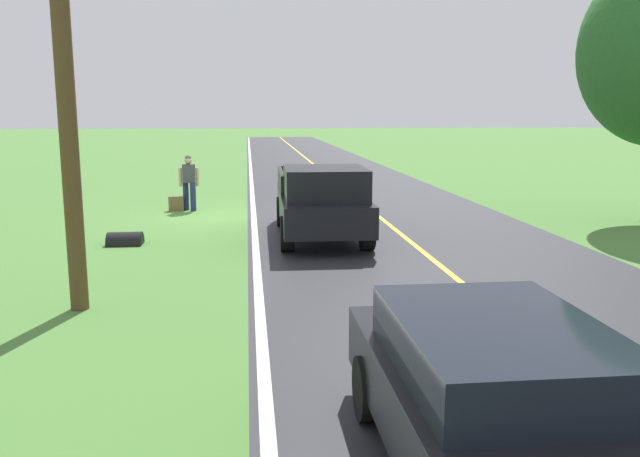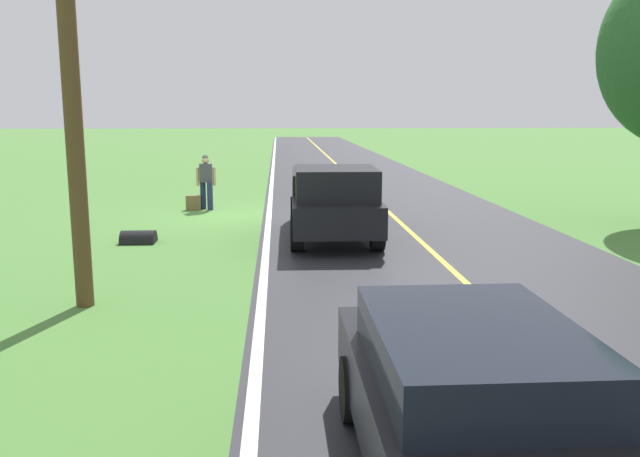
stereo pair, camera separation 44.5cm
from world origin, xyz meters
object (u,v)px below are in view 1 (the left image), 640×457
object	(u,v)px
hitchhiker_walking	(189,179)
sedan_ahead_same_lane	(502,403)
suitcase_carried	(176,204)
pickup_truck_passing	(322,200)
utility_pole_roadside	(63,48)

from	to	relation	value
hitchhiker_walking	sedan_ahead_same_lane	size ratio (longest dim) A/B	0.40
suitcase_carried	pickup_truck_passing	xyz separation A→B (m)	(-4.04, 4.97, 0.73)
sedan_ahead_same_lane	suitcase_carried	bearing A→B (deg)	-74.93
hitchhiker_walking	sedan_ahead_same_lane	xyz separation A→B (m)	(-3.88, 16.03, -0.23)
hitchhiker_walking	suitcase_carried	distance (m)	0.86
pickup_truck_passing	sedan_ahead_same_lane	size ratio (longest dim) A/B	1.24
suitcase_carried	utility_pole_roadside	world-z (taller)	utility_pole_roadside
hitchhiker_walking	pickup_truck_passing	xyz separation A→B (m)	(-3.63, 5.09, -0.01)
pickup_truck_passing	suitcase_carried	bearing A→B (deg)	-50.90
suitcase_carried	utility_pole_roadside	distance (m)	11.02
hitchhiker_walking	utility_pole_roadside	xyz separation A→B (m)	(0.84, 10.46, 3.04)
suitcase_carried	pickup_truck_passing	bearing A→B (deg)	34.07
pickup_truck_passing	sedan_ahead_same_lane	world-z (taller)	pickup_truck_passing
hitchhiker_walking	pickup_truck_passing	distance (m)	6.25
pickup_truck_passing	utility_pole_roadside	distance (m)	7.63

